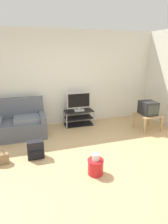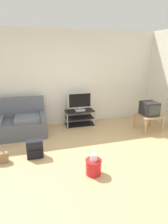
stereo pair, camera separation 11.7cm
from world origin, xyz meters
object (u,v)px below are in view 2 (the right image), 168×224
crt_tv (149,108)px  flat_tv (80,102)px  cleaning_bucket (93,166)px  side_table (149,117)px  couch (10,123)px  backpack (35,149)px  tv_stand (80,118)px

crt_tv → flat_tv: bearing=152.4°
crt_tv → cleaning_bucket: 2.62m
side_table → crt_tv: bearing=90.0°
couch → crt_tv: bearing=-10.4°
crt_tv → backpack: 3.18m
backpack → flat_tv: bearing=72.5°
couch → backpack: couch is taller
side_table → backpack: 3.15m
crt_tv → tv_stand: bearing=151.8°
flat_tv → crt_tv: size_ratio=1.57×
couch → side_table: 3.72m
side_table → cleaning_bucket: 2.58m
cleaning_bucket → flat_tv: bearing=80.9°
couch → crt_tv: 3.73m
flat_tv → crt_tv: flat_tv is taller
side_table → couch: bearing=169.4°
tv_stand → flat_tv: 0.49m
couch → cleaning_bucket: couch is taller
side_table → cleaning_bucket: size_ratio=1.49×
flat_tv → crt_tv: 1.95m
crt_tv → couch: bearing=169.6°
tv_stand → flat_tv: bearing=-90.0°
couch → cleaning_bucket: (1.55, -2.16, -0.17)m
tv_stand → crt_tv: 2.00m
flat_tv → cleaning_bucket: 2.48m
tv_stand → cleaning_bucket: (-0.38, -2.41, -0.06)m
flat_tv → crt_tv: bearing=-27.6°
side_table → backpack: size_ratio=1.58×
couch → cleaning_bucket: 2.66m
crt_tv → cleaning_bucket: crt_tv is taller
tv_stand → couch: bearing=-172.6°
side_table → crt_tv: 0.24m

